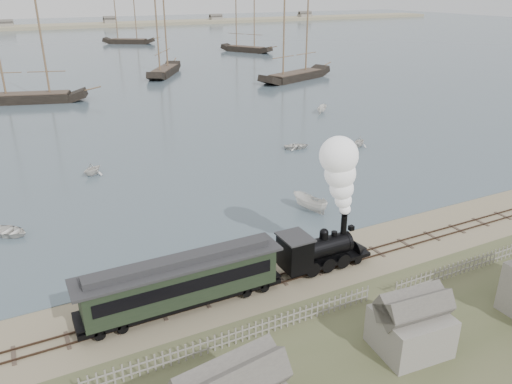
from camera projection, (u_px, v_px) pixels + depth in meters
name	position (u px, v px, depth m)	size (l,w,h in m)	color
ground	(279.00, 264.00, 38.77)	(600.00, 600.00, 0.00)	#9B8F6E
harbor_water	(45.00, 45.00, 178.50)	(600.00, 336.00, 0.06)	#445662
rail_track	(293.00, 276.00, 37.11)	(120.00, 1.80, 0.16)	#3D2C21
picket_fence_west	(243.00, 342.00, 30.28)	(19.00, 0.10, 1.20)	gray
picket_fence_east	(471.00, 270.00, 37.86)	(15.00, 0.10, 1.20)	gray
shed_mid	(408.00, 348.00, 29.74)	(4.00, 3.50, 3.60)	gray
far_spit	(28.00, 29.00, 244.27)	(500.00, 20.00, 1.80)	tan
locomotive	(336.00, 212.00, 36.91)	(7.86, 2.94, 9.80)	black
passenger_coach	(182.00, 280.00, 32.70)	(13.84, 2.67, 3.36)	black
beached_dinghy	(127.00, 294.00, 34.34)	(3.29, 2.35, 0.68)	silver
rowboat_0	(9.00, 231.00, 42.94)	(3.64, 2.60, 0.75)	silver
rowboat_1	(92.00, 169.00, 56.48)	(2.75, 2.37, 1.45)	silver
rowboat_2	(310.00, 203.00, 47.51)	(3.92, 1.48, 1.52)	silver
rowboat_3	(297.00, 146.00, 65.75)	(3.34, 2.39, 0.69)	silver
rowboat_4	(359.00, 141.00, 66.51)	(2.60, 2.24, 1.37)	silver
rowboat_5	(322.00, 109.00, 84.02)	(3.23, 1.21, 1.25)	silver
schooner_2	(22.00, 46.00, 87.86)	(19.61, 4.53, 20.00)	black
schooner_3	(162.00, 31.00, 115.66)	(18.55, 4.28, 20.00)	black
schooner_4	(297.00, 34.00, 109.67)	(21.32, 4.92, 20.00)	black
schooner_5	(246.00, 19.00, 156.97)	(17.94, 4.14, 20.00)	black
schooner_8	(126.00, 15.00, 179.47)	(18.69, 4.31, 20.00)	black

